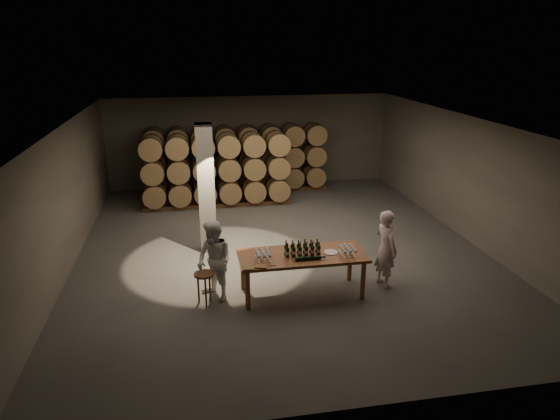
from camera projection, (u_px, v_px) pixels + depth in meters
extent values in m
plane|color=#565350|center=(280.00, 247.00, 12.80)|extent=(12.00, 12.00, 0.00)
plane|color=#605E59|center=(280.00, 123.00, 11.76)|extent=(12.00, 12.00, 0.00)
plane|color=#635F55|center=(250.00, 141.00, 17.86)|extent=(10.00, 0.00, 10.00)
plane|color=#635F55|center=(360.00, 311.00, 6.69)|extent=(10.00, 0.00, 10.00)
plane|color=#635F55|center=(66.00, 199.00, 11.43)|extent=(0.00, 12.00, 12.00)
plane|color=#635F55|center=(467.00, 178.00, 13.12)|extent=(0.00, 12.00, 12.00)
cube|color=gray|center=(206.00, 189.00, 12.16)|extent=(0.40, 0.40, 3.20)
cylinder|color=brown|center=(248.00, 290.00, 9.73)|extent=(0.10, 0.10, 0.84)
cylinder|color=brown|center=(363.00, 280.00, 10.13)|extent=(0.10, 0.10, 0.84)
cylinder|color=brown|center=(243.00, 271.00, 10.53)|extent=(0.10, 0.10, 0.84)
cylinder|color=brown|center=(350.00, 263.00, 10.93)|extent=(0.10, 0.10, 0.84)
cube|color=brown|center=(302.00, 256.00, 10.19)|extent=(2.60, 1.10, 0.06)
cube|color=brown|center=(239.00, 192.00, 17.24)|extent=(6.26, 0.10, 0.12)
cube|color=brown|center=(237.00, 187.00, 17.80)|extent=(6.26, 0.10, 0.12)
cylinder|color=#997245|center=(157.00, 182.00, 16.93)|extent=(0.70, 0.95, 0.70)
cylinder|color=black|center=(157.00, 184.00, 16.68)|extent=(0.73, 0.04, 0.73)
cylinder|color=black|center=(158.00, 180.00, 17.17)|extent=(0.73, 0.04, 0.73)
cylinder|color=#997245|center=(181.00, 181.00, 17.06)|extent=(0.70, 0.95, 0.70)
cylinder|color=black|center=(181.00, 183.00, 16.82)|extent=(0.73, 0.04, 0.73)
cylinder|color=black|center=(181.00, 179.00, 17.30)|extent=(0.73, 0.04, 0.73)
cylinder|color=#997245|center=(204.00, 180.00, 17.19)|extent=(0.70, 0.95, 0.70)
cylinder|color=black|center=(204.00, 182.00, 16.95)|extent=(0.73, 0.04, 0.73)
cylinder|color=black|center=(203.00, 178.00, 17.43)|extent=(0.73, 0.04, 0.73)
cylinder|color=#997245|center=(226.00, 179.00, 17.32)|extent=(0.70, 0.95, 0.70)
cylinder|color=black|center=(227.00, 181.00, 17.08)|extent=(0.73, 0.04, 0.73)
cylinder|color=black|center=(226.00, 177.00, 17.56)|extent=(0.73, 0.04, 0.73)
cylinder|color=#997245|center=(249.00, 178.00, 17.45)|extent=(0.70, 0.95, 0.70)
cylinder|color=black|center=(249.00, 180.00, 17.21)|extent=(0.73, 0.04, 0.73)
cylinder|color=black|center=(248.00, 176.00, 17.70)|extent=(0.73, 0.04, 0.73)
cylinder|color=#997245|center=(271.00, 177.00, 17.59)|extent=(0.70, 0.95, 0.70)
cylinder|color=black|center=(272.00, 179.00, 17.34)|extent=(0.73, 0.04, 0.73)
cylinder|color=black|center=(269.00, 175.00, 17.83)|extent=(0.73, 0.04, 0.73)
cylinder|color=#997245|center=(292.00, 176.00, 17.72)|extent=(0.70, 0.95, 0.70)
cylinder|color=black|center=(294.00, 178.00, 17.48)|extent=(0.73, 0.04, 0.73)
cylinder|color=black|center=(291.00, 174.00, 17.96)|extent=(0.73, 0.04, 0.73)
cylinder|color=#997245|center=(313.00, 175.00, 17.85)|extent=(0.70, 0.95, 0.70)
cylinder|color=black|center=(315.00, 177.00, 17.61)|extent=(0.73, 0.04, 0.73)
cylinder|color=black|center=(312.00, 173.00, 18.09)|extent=(0.73, 0.04, 0.73)
cylinder|color=#997245|center=(156.00, 161.00, 16.69)|extent=(0.70, 0.95, 0.70)
cylinder|color=black|center=(155.00, 163.00, 16.44)|extent=(0.73, 0.04, 0.73)
cylinder|color=black|center=(156.00, 159.00, 16.93)|extent=(0.73, 0.04, 0.73)
cylinder|color=#997245|center=(179.00, 160.00, 16.82)|extent=(0.70, 0.95, 0.70)
cylinder|color=black|center=(179.00, 162.00, 16.58)|extent=(0.73, 0.04, 0.73)
cylinder|color=black|center=(179.00, 158.00, 17.06)|extent=(0.73, 0.04, 0.73)
cylinder|color=#997245|center=(203.00, 159.00, 16.95)|extent=(0.70, 0.95, 0.70)
cylinder|color=black|center=(203.00, 161.00, 16.71)|extent=(0.73, 0.04, 0.73)
cylinder|color=black|center=(202.00, 157.00, 17.19)|extent=(0.73, 0.04, 0.73)
cylinder|color=#997245|center=(225.00, 158.00, 17.08)|extent=(0.70, 0.95, 0.70)
cylinder|color=black|center=(226.00, 160.00, 16.84)|extent=(0.73, 0.04, 0.73)
cylinder|color=black|center=(225.00, 156.00, 17.32)|extent=(0.73, 0.04, 0.73)
cylinder|color=#997245|center=(248.00, 157.00, 17.21)|extent=(0.70, 0.95, 0.70)
cylinder|color=black|center=(249.00, 159.00, 16.97)|extent=(0.73, 0.04, 0.73)
cylinder|color=black|center=(247.00, 155.00, 17.46)|extent=(0.73, 0.04, 0.73)
cylinder|color=#997245|center=(270.00, 156.00, 17.35)|extent=(0.70, 0.95, 0.70)
cylinder|color=black|center=(272.00, 158.00, 17.10)|extent=(0.73, 0.04, 0.73)
cylinder|color=black|center=(269.00, 155.00, 17.59)|extent=(0.73, 0.04, 0.73)
cylinder|color=#997245|center=(292.00, 155.00, 17.48)|extent=(0.70, 0.95, 0.70)
cylinder|color=black|center=(294.00, 157.00, 17.24)|extent=(0.73, 0.04, 0.73)
cylinder|color=black|center=(291.00, 154.00, 17.72)|extent=(0.73, 0.04, 0.73)
cylinder|color=#997245|center=(314.00, 154.00, 17.61)|extent=(0.70, 0.95, 0.70)
cylinder|color=black|center=(316.00, 156.00, 17.37)|extent=(0.73, 0.04, 0.73)
cylinder|color=black|center=(312.00, 153.00, 17.85)|extent=(0.73, 0.04, 0.73)
cylinder|color=#997245|center=(154.00, 139.00, 16.45)|extent=(0.70, 0.95, 0.70)
cylinder|color=black|center=(153.00, 140.00, 16.20)|extent=(0.73, 0.04, 0.73)
cylinder|color=black|center=(154.00, 137.00, 16.69)|extent=(0.73, 0.04, 0.73)
cylinder|color=#997245|center=(178.00, 138.00, 16.58)|extent=(0.70, 0.95, 0.70)
cylinder|color=black|center=(178.00, 140.00, 16.34)|extent=(0.73, 0.04, 0.73)
cylinder|color=black|center=(178.00, 137.00, 16.82)|extent=(0.73, 0.04, 0.73)
cylinder|color=#997245|center=(201.00, 137.00, 16.71)|extent=(0.70, 0.95, 0.70)
cylinder|color=black|center=(202.00, 139.00, 16.47)|extent=(0.73, 0.04, 0.73)
cylinder|color=black|center=(201.00, 136.00, 16.95)|extent=(0.73, 0.04, 0.73)
cylinder|color=#997245|center=(225.00, 137.00, 16.84)|extent=(0.70, 0.95, 0.70)
cylinder|color=black|center=(225.00, 138.00, 16.60)|extent=(0.73, 0.04, 0.73)
cylinder|color=black|center=(224.00, 135.00, 17.08)|extent=(0.73, 0.04, 0.73)
cylinder|color=#997245|center=(248.00, 136.00, 16.97)|extent=(0.70, 0.95, 0.70)
cylinder|color=black|center=(249.00, 137.00, 16.73)|extent=(0.73, 0.04, 0.73)
cylinder|color=black|center=(247.00, 134.00, 17.22)|extent=(0.73, 0.04, 0.73)
cylinder|color=#997245|center=(270.00, 135.00, 17.11)|extent=(0.70, 0.95, 0.70)
cylinder|color=black|center=(271.00, 136.00, 16.86)|extent=(0.73, 0.04, 0.73)
cylinder|color=black|center=(269.00, 134.00, 17.35)|extent=(0.73, 0.04, 0.73)
cylinder|color=#997245|center=(292.00, 134.00, 17.24)|extent=(0.70, 0.95, 0.70)
cylinder|color=black|center=(294.00, 136.00, 17.00)|extent=(0.73, 0.04, 0.73)
cylinder|color=black|center=(291.00, 133.00, 17.48)|extent=(0.73, 0.04, 0.73)
cylinder|color=#997245|center=(314.00, 134.00, 17.37)|extent=(0.70, 0.95, 0.70)
cylinder|color=black|center=(316.00, 135.00, 17.13)|extent=(0.73, 0.04, 0.73)
cylinder|color=black|center=(313.00, 132.00, 17.61)|extent=(0.73, 0.04, 0.73)
cube|color=brown|center=(219.00, 206.00, 15.81)|extent=(4.70, 0.10, 0.12)
cube|color=brown|center=(217.00, 200.00, 16.36)|extent=(4.70, 0.10, 0.12)
cylinder|color=#997245|center=(155.00, 194.00, 15.62)|extent=(0.70, 0.95, 0.70)
cylinder|color=black|center=(155.00, 196.00, 15.38)|extent=(0.73, 0.04, 0.73)
cylinder|color=black|center=(155.00, 192.00, 15.86)|extent=(0.73, 0.04, 0.73)
cylinder|color=#997245|center=(180.00, 193.00, 15.75)|extent=(0.70, 0.95, 0.70)
cylinder|color=black|center=(180.00, 195.00, 15.51)|extent=(0.73, 0.04, 0.73)
cylinder|color=black|center=(180.00, 190.00, 16.00)|extent=(0.73, 0.04, 0.73)
cylinder|color=#997245|center=(205.00, 191.00, 15.89)|extent=(0.70, 0.95, 0.70)
cylinder|color=black|center=(206.00, 194.00, 15.64)|extent=(0.73, 0.04, 0.73)
cylinder|color=black|center=(205.00, 189.00, 16.13)|extent=(0.73, 0.04, 0.73)
cylinder|color=#997245|center=(230.00, 190.00, 16.02)|extent=(0.70, 0.95, 0.70)
cylinder|color=black|center=(230.00, 192.00, 15.78)|extent=(0.73, 0.04, 0.73)
cylinder|color=black|center=(229.00, 188.00, 16.26)|extent=(0.73, 0.04, 0.73)
cylinder|color=#997245|center=(254.00, 189.00, 16.15)|extent=(0.70, 0.95, 0.70)
cylinder|color=black|center=(255.00, 191.00, 15.91)|extent=(0.73, 0.04, 0.73)
cylinder|color=black|center=(253.00, 187.00, 16.39)|extent=(0.73, 0.04, 0.73)
cylinder|color=#997245|center=(277.00, 188.00, 16.28)|extent=(0.70, 0.95, 0.70)
cylinder|color=black|center=(279.00, 190.00, 16.04)|extent=(0.73, 0.04, 0.73)
cylinder|color=black|center=(276.00, 186.00, 16.52)|extent=(0.73, 0.04, 0.73)
cylinder|color=#997245|center=(153.00, 171.00, 15.38)|extent=(0.70, 0.95, 0.70)
cylinder|color=black|center=(153.00, 173.00, 15.14)|extent=(0.73, 0.04, 0.73)
cylinder|color=black|center=(154.00, 169.00, 15.62)|extent=(0.73, 0.04, 0.73)
cylinder|color=#997245|center=(179.00, 170.00, 15.51)|extent=(0.70, 0.95, 0.70)
cylinder|color=black|center=(179.00, 172.00, 15.27)|extent=(0.73, 0.04, 0.73)
cylinder|color=black|center=(179.00, 168.00, 15.76)|extent=(0.73, 0.04, 0.73)
cylinder|color=#997245|center=(204.00, 169.00, 15.65)|extent=(0.70, 0.95, 0.70)
cylinder|color=black|center=(204.00, 171.00, 15.40)|extent=(0.73, 0.04, 0.73)
cylinder|color=black|center=(204.00, 167.00, 15.89)|extent=(0.73, 0.04, 0.73)
cylinder|color=#997245|center=(229.00, 168.00, 15.78)|extent=(0.70, 0.95, 0.70)
cylinder|color=black|center=(230.00, 170.00, 15.54)|extent=(0.73, 0.04, 0.73)
cylinder|color=black|center=(228.00, 166.00, 16.02)|extent=(0.73, 0.04, 0.73)
cylinder|color=#997245|center=(253.00, 167.00, 15.91)|extent=(0.70, 0.95, 0.70)
cylinder|color=black|center=(254.00, 169.00, 15.67)|extent=(0.73, 0.04, 0.73)
cylinder|color=black|center=(252.00, 165.00, 16.15)|extent=(0.73, 0.04, 0.73)
cylinder|color=#997245|center=(277.00, 166.00, 16.04)|extent=(0.70, 0.95, 0.70)
cylinder|color=black|center=(279.00, 168.00, 15.80)|extent=(0.73, 0.04, 0.73)
cylinder|color=black|center=(276.00, 164.00, 16.28)|extent=(0.73, 0.04, 0.73)
cylinder|color=#997245|center=(151.00, 147.00, 15.14)|extent=(0.70, 0.95, 0.70)
cylinder|color=black|center=(151.00, 149.00, 14.90)|extent=(0.73, 0.04, 0.73)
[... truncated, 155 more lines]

